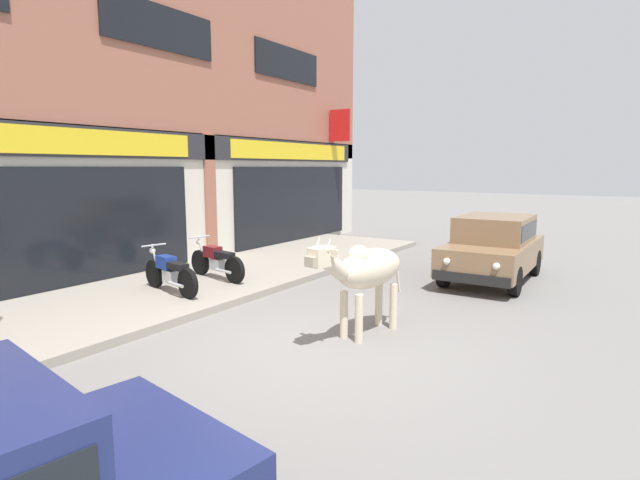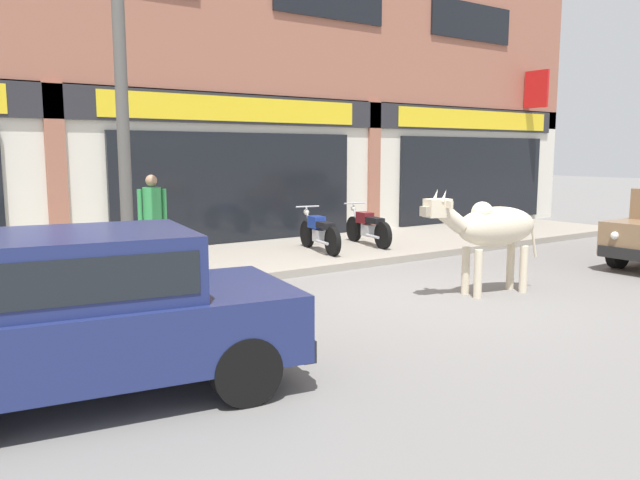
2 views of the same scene
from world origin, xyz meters
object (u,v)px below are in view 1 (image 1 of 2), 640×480
car_1 (494,245)px  motorcycle_1 (216,261)px  motorcycle_0 (170,273)px  cow (366,270)px

car_1 → motorcycle_1: bearing=127.3°
motorcycle_0 → car_1: bearing=-43.2°
cow → motorcycle_0: 4.16m
cow → motorcycle_1: (1.12, 4.24, -0.48)m
cow → motorcycle_0: (-0.24, 4.12, -0.48)m
car_1 → motorcycle_0: bearing=136.8°
motorcycle_0 → motorcycle_1: 1.36m
motorcycle_0 → motorcycle_1: same height
car_1 → motorcycle_1: (-3.73, 4.89, -0.29)m
car_1 → motorcycle_0: (-5.09, 4.78, -0.29)m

